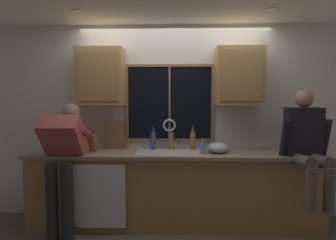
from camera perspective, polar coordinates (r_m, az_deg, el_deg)
back_wall at (r=3.89m, az=1.35°, el=-0.27°), size 5.94×0.12×2.55m
ceiling_downlight_left at (r=3.53m, az=-17.33°, el=19.89°), size 0.14×0.14×0.01m
ceiling_downlight_right at (r=3.52m, az=20.04°, el=19.89°), size 0.14×0.14×0.01m
window_glass at (r=3.81m, az=0.32°, el=3.40°), size 1.10×0.02×0.95m
window_frame_top at (r=3.83m, az=0.32°, el=10.79°), size 1.17×0.02×0.04m
window_frame_bottom at (r=3.84m, az=0.31°, el=-3.96°), size 1.17×0.02×0.04m
window_frame_left at (r=3.86m, az=-8.15°, el=3.37°), size 0.03×0.02×0.95m
window_frame_right at (r=3.83m, az=8.85°, el=3.36°), size 0.04×0.02×0.95m
window_mullion_center at (r=3.80m, az=0.32°, el=3.40°), size 0.02×0.02×0.95m
lower_cabinet_run at (r=3.71m, az=1.29°, el=-13.67°), size 3.54×0.58×0.88m
countertop at (r=3.57m, az=1.30°, el=-6.74°), size 3.60×0.62×0.04m
dishwasher_front at (r=3.51m, az=-13.42°, el=-14.51°), size 0.60×0.02×0.74m
upper_cabinet_left at (r=3.78m, az=-13.19°, el=8.36°), size 0.58×0.36×0.72m
upper_cabinet_right at (r=3.74m, az=13.87°, el=8.40°), size 0.58×0.36×0.72m
sink at (r=3.60m, az=0.21°, el=-7.92°), size 0.80×0.46×0.21m
faucet at (r=3.72m, az=0.39°, el=-2.04°), size 0.18×0.09×0.40m
person_standing at (r=3.53m, az=-19.97°, el=-6.34°), size 0.53×0.71×1.52m
person_sitting_on_counter at (r=3.60m, az=25.86°, el=-3.80°), size 0.54×0.61×1.26m
knife_block at (r=3.75m, az=-14.95°, el=-4.36°), size 0.12×0.18×0.32m
cutting_board at (r=3.85m, az=-10.56°, el=-3.00°), size 0.27×0.10×0.36m
mixing_bowl at (r=3.59m, az=9.93°, el=-5.47°), size 0.26×0.26×0.13m
soap_dispenser at (r=3.48m, az=6.82°, el=-5.54°), size 0.06×0.07×0.19m
bottle_green_glass at (r=3.74m, az=-2.94°, el=-3.97°), size 0.07×0.07×0.30m
bottle_tall_clear at (r=3.74m, az=0.65°, el=-4.07°), size 0.07×0.07×0.29m
bottle_amber_small at (r=3.73m, az=4.95°, el=-3.96°), size 0.07×0.07×0.31m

